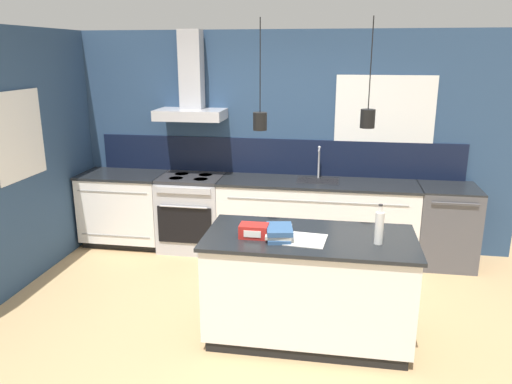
{
  "coord_description": "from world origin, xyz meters",
  "views": [
    {
      "loc": [
        0.74,
        -3.91,
        2.35
      ],
      "look_at": [
        -0.02,
        0.65,
        1.05
      ],
      "focal_mm": 35.0,
      "sensor_mm": 36.0,
      "label": 1
    }
  ],
  "objects": [
    {
      "name": "ground_plane",
      "position": [
        0.0,
        0.0,
        0.0
      ],
      "size": [
        16.0,
        16.0,
        0.0
      ],
      "primitive_type": "plane",
      "color": "tan",
      "rests_on": "ground"
    },
    {
      "name": "wall_back",
      "position": [
        -0.06,
        2.0,
        1.36
      ],
      "size": [
        5.6,
        2.18,
        2.6
      ],
      "color": "navy",
      "rests_on": "ground_plane"
    },
    {
      "name": "wall_left",
      "position": [
        -2.43,
        0.7,
        1.3
      ],
      "size": [
        0.08,
        3.8,
        2.6
      ],
      "color": "navy",
      "rests_on": "ground_plane"
    },
    {
      "name": "counter_run_left",
      "position": [
        -1.87,
        1.69,
        0.46
      ],
      "size": [
        1.01,
        0.64,
        0.91
      ],
      "color": "black",
      "rests_on": "ground_plane"
    },
    {
      "name": "counter_run_sink",
      "position": [
        0.52,
        1.69,
        0.46
      ],
      "size": [
        2.29,
        0.64,
        1.29
      ],
      "color": "black",
      "rests_on": "ground_plane"
    },
    {
      "name": "oven_range",
      "position": [
        -0.99,
        1.69,
        0.46
      ],
      "size": [
        0.75,
        0.66,
        0.91
      ],
      "color": "#B5B5BA",
      "rests_on": "ground_plane"
    },
    {
      "name": "dishwasher",
      "position": [
        1.98,
        1.69,
        0.46
      ],
      "size": [
        0.64,
        0.65,
        0.91
      ],
      "color": "#4C4C51",
      "rests_on": "ground_plane"
    },
    {
      "name": "kitchen_island",
      "position": [
        0.55,
        -0.09,
        0.46
      ],
      "size": [
        1.71,
        0.85,
        0.91
      ],
      "color": "black",
      "rests_on": "ground_plane"
    },
    {
      "name": "bottle_on_island",
      "position": [
        1.08,
        -0.17,
        1.05
      ],
      "size": [
        0.07,
        0.07,
        0.32
      ],
      "color": "silver",
      "rests_on": "kitchen_island"
    },
    {
      "name": "book_stack",
      "position": [
        0.3,
        -0.17,
        0.96
      ],
      "size": [
        0.25,
        0.36,
        0.1
      ],
      "color": "#335684",
      "rests_on": "kitchen_island"
    },
    {
      "name": "red_supply_box",
      "position": [
        0.1,
        -0.19,
        0.96
      ],
      "size": [
        0.23,
        0.16,
        0.11
      ],
      "color": "red",
      "rests_on": "kitchen_island"
    },
    {
      "name": "paper_pile",
      "position": [
        0.5,
        -0.19,
        0.91
      ],
      "size": [
        0.38,
        0.35,
        0.01
      ],
      "color": "silver",
      "rests_on": "kitchen_island"
    }
  ]
}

